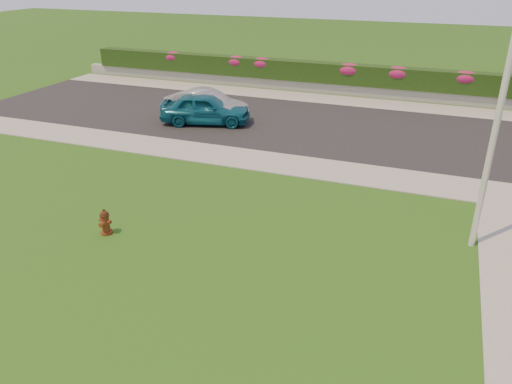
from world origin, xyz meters
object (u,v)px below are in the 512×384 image
at_px(sedan_silver, 207,105).
at_px(utility_pole, 495,129).
at_px(fire_hydrant, 105,222).
at_px(sedan_teal, 205,109).

bearing_deg(sedan_silver, utility_pole, -118.03).
xyz_separation_m(fire_hydrant, sedan_silver, (-2.27, 11.09, 0.34)).
distance_m(fire_hydrant, sedan_teal, 10.47).
relative_size(fire_hydrant, sedan_silver, 0.19).
height_order(fire_hydrant, sedan_teal, sedan_teal).
bearing_deg(sedan_silver, fire_hydrant, -161.87).
bearing_deg(fire_hydrant, utility_pole, 22.30).
distance_m(sedan_teal, sedan_silver, 0.87).
bearing_deg(utility_pole, fire_hydrant, -162.79).
height_order(sedan_teal, utility_pole, utility_pole).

